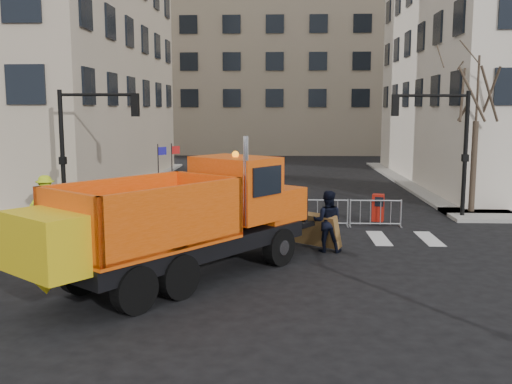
{
  "coord_description": "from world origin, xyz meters",
  "views": [
    {
      "loc": [
        0.76,
        -14.86,
        4.6
      ],
      "look_at": [
        -0.02,
        2.5,
        2.1
      ],
      "focal_mm": 40.0,
      "sensor_mm": 36.0,
      "label": 1
    }
  ],
  "objects_px": {
    "cop_b": "(327,221)",
    "worker": "(46,200)",
    "cop_c": "(269,216)",
    "cop_a": "(263,218)",
    "newspaper_box": "(378,208)",
    "plow_truck": "(181,218)"
  },
  "relations": [
    {
      "from": "plow_truck",
      "to": "cop_b",
      "type": "xyz_separation_m",
      "value": [
        4.19,
        3.4,
        -0.73
      ]
    },
    {
      "from": "cop_b",
      "to": "cop_c",
      "type": "distance_m",
      "value": 2.41
    },
    {
      "from": "cop_c",
      "to": "newspaper_box",
      "type": "bearing_deg",
      "value": -176.28
    },
    {
      "from": "cop_b",
      "to": "cop_c",
      "type": "bearing_deg",
      "value": -29.73
    },
    {
      "from": "cop_b",
      "to": "worker",
      "type": "xyz_separation_m",
      "value": [
        -10.74,
        3.34,
        0.11
      ]
    },
    {
      "from": "cop_a",
      "to": "worker",
      "type": "relative_size",
      "value": 0.93
    },
    {
      "from": "cop_a",
      "to": "cop_b",
      "type": "distance_m",
      "value": 2.41
    },
    {
      "from": "cop_a",
      "to": "worker",
      "type": "xyz_separation_m",
      "value": [
        -8.59,
        2.25,
        0.22
      ]
    },
    {
      "from": "worker",
      "to": "newspaper_box",
      "type": "bearing_deg",
      "value": -13.04
    },
    {
      "from": "cop_a",
      "to": "cop_c",
      "type": "bearing_deg",
      "value": -162.13
    },
    {
      "from": "cop_c",
      "to": "newspaper_box",
      "type": "distance_m",
      "value": 5.31
    },
    {
      "from": "newspaper_box",
      "to": "cop_c",
      "type": "bearing_deg",
      "value": -128.35
    },
    {
      "from": "cop_c",
      "to": "cop_a",
      "type": "bearing_deg",
      "value": 26.06
    },
    {
      "from": "worker",
      "to": "newspaper_box",
      "type": "relative_size",
      "value": 1.76
    },
    {
      "from": "plow_truck",
      "to": "newspaper_box",
      "type": "height_order",
      "value": "plow_truck"
    },
    {
      "from": "cop_b",
      "to": "newspaper_box",
      "type": "bearing_deg",
      "value": -110.79
    },
    {
      "from": "worker",
      "to": "cop_c",
      "type": "bearing_deg",
      "value": -30.27
    },
    {
      "from": "plow_truck",
      "to": "newspaper_box",
      "type": "bearing_deg",
      "value": -2.27
    },
    {
      "from": "cop_a",
      "to": "cop_b",
      "type": "xyz_separation_m",
      "value": [
        2.15,
        -1.09,
        0.11
      ]
    },
    {
      "from": "newspaper_box",
      "to": "cop_b",
      "type": "bearing_deg",
      "value": -101.68
    },
    {
      "from": "newspaper_box",
      "to": "cop_a",
      "type": "bearing_deg",
      "value": -126.74
    },
    {
      "from": "cop_b",
      "to": "plow_truck",
      "type": "bearing_deg",
      "value": 46.23
    }
  ]
}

